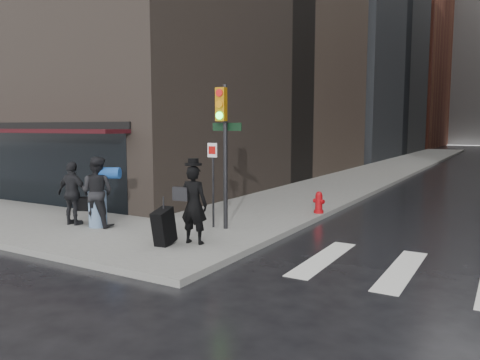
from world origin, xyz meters
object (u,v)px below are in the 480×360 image
object	(u,v)px
man_greycoat	(73,193)
fire_hydrant	(319,203)
man_overcoat	(188,208)
man_jeans	(97,192)
traffic_light	(223,137)

from	to	relation	value
man_greycoat	fire_hydrant	xyz separation A→B (m)	(5.10, 4.96, -0.55)
man_overcoat	man_jeans	size ratio (longest dim) A/B	1.06
traffic_light	man_greycoat	bearing A→B (deg)	-159.97
fire_hydrant	man_jeans	bearing A→B (deg)	-132.10
traffic_light	fire_hydrant	distance (m)	4.20
fire_hydrant	man_overcoat	bearing A→B (deg)	-103.13
traffic_light	fire_hydrant	bearing A→B (deg)	66.05
traffic_light	man_overcoat	bearing A→B (deg)	-87.80
man_jeans	traffic_light	world-z (taller)	traffic_light
man_overcoat	man_jeans	distance (m)	3.17
man_jeans	man_greycoat	world-z (taller)	man_jeans
man_jeans	man_greycoat	xyz separation A→B (m)	(-0.75, -0.15, -0.08)
man_greycoat	traffic_light	world-z (taller)	traffic_light
man_greycoat	man_jeans	bearing A→B (deg)	-173.57
man_jeans	man_overcoat	bearing A→B (deg)	159.75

